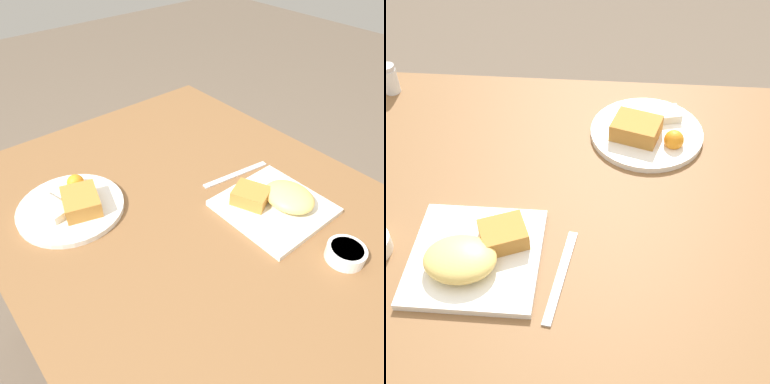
% 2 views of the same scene
% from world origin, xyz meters
% --- Properties ---
extents(ground_plane, '(8.00, 8.00, 0.00)m').
position_xyz_m(ground_plane, '(0.00, 0.00, 0.00)').
color(ground_plane, brown).
extents(dining_table, '(1.08, 0.89, 0.71)m').
position_xyz_m(dining_table, '(0.00, 0.00, 0.63)').
color(dining_table, brown).
rests_on(dining_table, ground_plane).
extents(plate_square_near, '(0.23, 0.23, 0.06)m').
position_xyz_m(plate_square_near, '(-0.15, -0.15, 0.73)').
color(plate_square_near, white).
rests_on(plate_square_near, dining_table).
extents(plate_oval_far, '(0.25, 0.25, 0.05)m').
position_xyz_m(plate_oval_far, '(0.16, 0.23, 0.72)').
color(plate_oval_far, white).
rests_on(plate_oval_far, dining_table).
extents(salt_shaker, '(0.04, 0.04, 0.07)m').
position_xyz_m(salt_shaker, '(-0.46, 0.36, 0.74)').
color(salt_shaker, white).
rests_on(salt_shaker, dining_table).
extents(butter_knife, '(0.04, 0.20, 0.00)m').
position_xyz_m(butter_knife, '(0.01, -0.17, 0.71)').
color(butter_knife, silver).
rests_on(butter_knife, dining_table).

